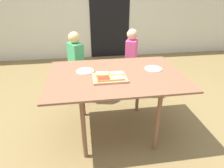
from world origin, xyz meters
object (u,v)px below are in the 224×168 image
Objects in this scene: pizza_slice_far_left at (102,74)px; pizza_slice_near_left at (104,79)px; pizza_slice_far_right at (116,74)px; child_left at (76,64)px; dining_table at (116,81)px; cutting_board at (110,78)px; plate_white_right at (153,69)px; pizza_slice_near_right at (117,78)px; plate_white_left at (85,71)px; child_right at (131,59)px.

pizza_slice_far_left and pizza_slice_near_left have the same top height.
pizza_slice_far_right is 0.13× the size of child_left.
cutting_board is (-0.08, -0.10, 0.08)m from dining_table.
pizza_slice_near_right is at bearing -152.16° from plate_white_right.
plate_white_left is 0.19× the size of child_right.
plate_white_left is at bearing 136.06° from cutting_board.
pizza_slice_far_left is 0.14× the size of child_left.
pizza_slice_near_left is (-0.07, -0.06, 0.02)m from cutting_board.
child_right is (0.37, 0.84, -0.08)m from dining_table.
pizza_slice_near_left is at bearing -139.28° from cutting_board.
dining_table is at bearing -21.90° from plate_white_left.
pizza_slice_near_left is 0.70× the size of plate_white_right.
child_right is (0.52, 0.99, -0.18)m from pizza_slice_near_left.
cutting_board is at bearing -115.70° from child_right.
cutting_board is at bearing 40.72° from pizza_slice_near_left.
pizza_slice_far_left reaches higher than cutting_board.
pizza_slice_near_right and pizza_slice_near_left have the same top height.
pizza_slice_far_left is at bearing -43.70° from plate_white_left.
pizza_slice_near_left is (-0.14, -0.16, 0.10)m from dining_table.
pizza_slice_near_left is 0.13× the size of child_left.
pizza_slice_far_left is 0.74× the size of plate_white_right.
pizza_slice_far_right is 0.70× the size of plate_white_left.
plate_white_left is (-0.17, 0.28, -0.03)m from pizza_slice_near_left.
pizza_slice_near_right is 0.13× the size of child_right.
child_left is at bearing 108.90° from pizza_slice_far_left.
child_right reaches higher than cutting_board.
pizza_slice_far_left reaches higher than dining_table.
pizza_slice_near_left is at bearing -132.16° from dining_table.
pizza_slice_near_left is (-0.13, -0.00, 0.00)m from pizza_slice_near_right.
pizza_slice_near_right is 1.08m from child_right.
pizza_slice_far_left is 0.12m from pizza_slice_near_left.
dining_table is at bearing 47.84° from pizza_slice_near_left.
pizza_slice_near_right reaches higher than plate_white_right.
dining_table is 7.37× the size of plate_white_right.
pizza_slice_far_left is at bearing 89.95° from pizza_slice_near_left.
pizza_slice_near_right is 0.50m from plate_white_right.
plate_white_right is at bearing 10.21° from dining_table.
plate_white_left is 1.00× the size of plate_white_right.
pizza_slice_far_right is at bearing 37.30° from pizza_slice_near_left.
pizza_slice_far_right is 0.70× the size of plate_white_right.
child_left is at bearing 116.85° from pizza_slice_far_right.
child_left is at bearing 140.52° from plate_white_right.
pizza_slice_near_right is at bearing -40.24° from cutting_board.
cutting_board is at bearing -127.29° from dining_table.
child_right is at bearing 59.36° from pizza_slice_far_left.
pizza_slice_far_right is 1.00× the size of pizza_slice_near_left.
child_right is (0.80, 0.05, 0.01)m from child_left.
pizza_slice_far_left is (-0.14, -0.04, 0.10)m from dining_table.
child_left is (-0.41, 0.94, -0.18)m from pizza_slice_near_right.
child_right is (0.38, 0.89, -0.18)m from pizza_slice_far_right.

